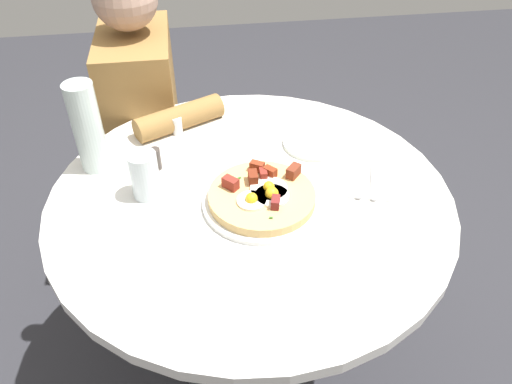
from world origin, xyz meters
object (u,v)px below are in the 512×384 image
object	(u,v)px
bread_plate	(314,143)
knife	(373,177)
pepper_shaker	(156,159)
water_glass	(145,175)
breakfast_pizza	(262,195)
dining_table	(251,244)
water_bottle	(87,128)
salt_shaker	(177,126)
person_seated	(150,151)
pizza_plate	(262,202)
fork	(359,175)

from	to	relation	value
bread_plate	knife	size ratio (longest dim) A/B	0.93
pepper_shaker	water_glass	bearing A→B (deg)	168.48
breakfast_pizza	dining_table	bearing A→B (deg)	27.69
water_bottle	salt_shaker	size ratio (longest dim) A/B	4.67
dining_table	person_seated	xyz separation A→B (m)	(0.57, 0.28, -0.06)
person_seated	salt_shaker	distance (m)	0.40
salt_shaker	pepper_shaker	distance (m)	0.17
water_glass	salt_shaker	distance (m)	0.27
person_seated	pepper_shaker	world-z (taller)	person_seated
bread_plate	pepper_shaker	size ratio (longest dim) A/B	2.83
water_bottle	pepper_shaker	size ratio (longest dim) A/B	3.99
salt_shaker	pepper_shaker	size ratio (longest dim) A/B	0.85
knife	pepper_shaker	world-z (taller)	pepper_shaker
person_seated	bread_plate	world-z (taller)	person_seated
pizza_plate	salt_shaker	size ratio (longest dim) A/B	5.56
fork	pepper_shaker	world-z (taller)	pepper_shaker
dining_table	knife	distance (m)	0.36
fork	pepper_shaker	distance (m)	0.52
dining_table	water_bottle	bearing A→B (deg)	66.45
person_seated	breakfast_pizza	distance (m)	0.74
breakfast_pizza	fork	world-z (taller)	breakfast_pizza
dining_table	fork	size ratio (longest dim) A/B	5.42
pepper_shaker	water_bottle	bearing A→B (deg)	78.86
dining_table	person_seated	size ratio (longest dim) A/B	0.86
person_seated	knife	xyz separation A→B (m)	(-0.56, -0.59, 0.25)
fork	bread_plate	bearing A→B (deg)	-136.07
water_glass	pepper_shaker	bearing A→B (deg)	-11.52
bread_plate	knife	xyz separation A→B (m)	(-0.17, -0.11, 0.00)
breakfast_pizza	pizza_plate	bearing A→B (deg)	145.10
bread_plate	fork	size ratio (longest dim) A/B	0.93
dining_table	pepper_shaker	world-z (taller)	pepper_shaker
person_seated	pizza_plate	bearing A→B (deg)	-153.96
breakfast_pizza	pepper_shaker	xyz separation A→B (m)	(0.18, 0.25, 0.00)
person_seated	dining_table	bearing A→B (deg)	-153.90
dining_table	bread_plate	bearing A→B (deg)	-48.16
dining_table	pepper_shaker	xyz separation A→B (m)	(0.13, 0.22, 0.21)
breakfast_pizza	salt_shaker	world-z (taller)	breakfast_pizza
pepper_shaker	fork	bearing A→B (deg)	-102.79
water_glass	water_bottle	bearing A→B (deg)	44.72
water_bottle	dining_table	bearing A→B (deg)	-113.55
water_glass	pepper_shaker	size ratio (longest dim) A/B	1.98
fork	salt_shaker	world-z (taller)	salt_shaker
breakfast_pizza	water_bottle	bearing A→B (deg)	62.62
person_seated	pizza_plate	distance (m)	0.73
breakfast_pizza	knife	size ratio (longest dim) A/B	1.39
person_seated	water_glass	size ratio (longest dim) A/B	9.69
person_seated	salt_shaker	world-z (taller)	person_seated
person_seated	pepper_shaker	size ratio (longest dim) A/B	19.22
fork	person_seated	bearing A→B (deg)	-117.03
person_seated	salt_shaker	size ratio (longest dim) A/B	22.52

